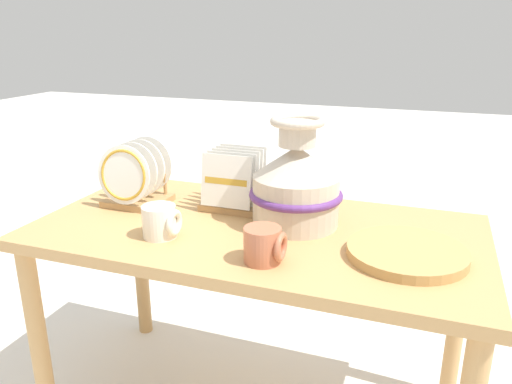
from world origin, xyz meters
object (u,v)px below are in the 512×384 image
(wicker_charger_stack, at_px, (407,253))
(mug_terracotta_glaze, at_px, (264,245))
(dish_rack_round_plates, at_px, (135,181))
(dish_rack_square_plates, at_px, (235,187))
(mug_cream_glaze, at_px, (161,222))
(ceramic_vase, at_px, (296,183))

(wicker_charger_stack, distance_m, mug_terracotta_glaze, 0.37)
(dish_rack_round_plates, height_order, dish_rack_square_plates, dish_rack_round_plates)
(wicker_charger_stack, relative_size, mug_cream_glaze, 2.95)
(wicker_charger_stack, bearing_deg, ceramic_vase, 159.02)
(ceramic_vase, relative_size, dish_rack_round_plates, 1.51)
(ceramic_vase, bearing_deg, wicker_charger_stack, -20.98)
(dish_rack_round_plates, relative_size, wicker_charger_stack, 0.70)
(dish_rack_square_plates, height_order, mug_terracotta_glaze, dish_rack_square_plates)
(dish_rack_round_plates, xyz_separation_m, mug_terracotta_glaze, (0.55, -0.26, -0.04))
(ceramic_vase, bearing_deg, dish_rack_round_plates, -178.59)
(ceramic_vase, distance_m, dish_rack_square_plates, 0.25)
(mug_cream_glaze, bearing_deg, mug_terracotta_glaze, -9.18)
(dish_rack_round_plates, relative_size, mug_cream_glaze, 2.06)
(ceramic_vase, xyz_separation_m, mug_cream_glaze, (-0.33, -0.22, -0.09))
(ceramic_vase, distance_m, mug_terracotta_glaze, 0.29)
(dish_rack_square_plates, height_order, mug_cream_glaze, dish_rack_square_plates)
(ceramic_vase, bearing_deg, mug_terracotta_glaze, -90.86)
(wicker_charger_stack, relative_size, mug_terracotta_glaze, 2.95)
(dish_rack_square_plates, bearing_deg, wicker_charger_stack, -20.03)
(dish_rack_round_plates, relative_size, dish_rack_square_plates, 1.09)
(dish_rack_round_plates, xyz_separation_m, dish_rack_square_plates, (0.32, 0.09, -0.01))
(wicker_charger_stack, height_order, mug_cream_glaze, mug_cream_glaze)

